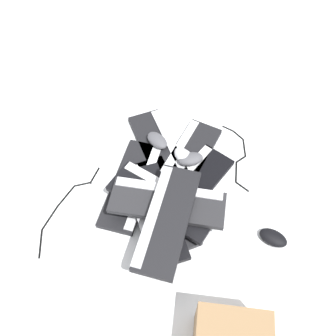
{
  "coord_description": "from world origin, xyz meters",
  "views": [
    {
      "loc": [
        -0.9,
        0.21,
        1.36
      ],
      "look_at": [
        -0.08,
        -0.06,
        0.07
      ],
      "focal_mm": 40.0,
      "sensor_mm": 36.0,
      "label": 1
    }
  ],
  "objects_px": {
    "keyboard_0": "(159,149)",
    "keyboard_7": "(167,202)",
    "keyboard_1": "(132,185)",
    "keyboard_4": "(186,160)",
    "keyboard_5": "(154,213)",
    "mouse_1": "(273,238)",
    "mouse_3": "(184,157)",
    "keyboard_3": "(191,187)",
    "keyboard_2": "(162,204)",
    "keyboard_8": "(167,218)",
    "mouse_0": "(191,159)",
    "mouse_2": "(157,140)",
    "keyboard_6": "(162,200)"
  },
  "relations": [
    {
      "from": "keyboard_4",
      "to": "keyboard_6",
      "type": "relative_size",
      "value": 0.96
    },
    {
      "from": "keyboard_8",
      "to": "keyboard_0",
      "type": "bearing_deg",
      "value": -13.08
    },
    {
      "from": "keyboard_4",
      "to": "keyboard_5",
      "type": "relative_size",
      "value": 0.94
    },
    {
      "from": "keyboard_3",
      "to": "keyboard_4",
      "type": "bearing_deg",
      "value": -12.68
    },
    {
      "from": "keyboard_5",
      "to": "keyboard_7",
      "type": "distance_m",
      "value": 0.08
    },
    {
      "from": "keyboard_2",
      "to": "mouse_3",
      "type": "relative_size",
      "value": 4.07
    },
    {
      "from": "keyboard_1",
      "to": "keyboard_4",
      "type": "xyz_separation_m",
      "value": [
        0.05,
        -0.26,
        0.0
      ]
    },
    {
      "from": "keyboard_5",
      "to": "keyboard_0",
      "type": "bearing_deg",
      "value": -20.87
    },
    {
      "from": "keyboard_0",
      "to": "mouse_1",
      "type": "height_order",
      "value": "mouse_1"
    },
    {
      "from": "keyboard_3",
      "to": "mouse_2",
      "type": "relative_size",
      "value": 4.08
    },
    {
      "from": "keyboard_5",
      "to": "keyboard_8",
      "type": "bearing_deg",
      "value": -161.19
    },
    {
      "from": "keyboard_3",
      "to": "mouse_1",
      "type": "xyz_separation_m",
      "value": [
        -0.32,
        -0.22,
        0.01
      ]
    },
    {
      "from": "keyboard_0",
      "to": "keyboard_6",
      "type": "bearing_deg",
      "value": 164.95
    },
    {
      "from": "keyboard_1",
      "to": "keyboard_7",
      "type": "height_order",
      "value": "keyboard_7"
    },
    {
      "from": "keyboard_2",
      "to": "keyboard_8",
      "type": "xyz_separation_m",
      "value": [
        -0.13,
        0.02,
        0.12
      ]
    },
    {
      "from": "keyboard_1",
      "to": "keyboard_0",
      "type": "bearing_deg",
      "value": -49.24
    },
    {
      "from": "keyboard_8",
      "to": "mouse_0",
      "type": "bearing_deg",
      "value": -35.23
    },
    {
      "from": "keyboard_8",
      "to": "keyboard_4",
      "type": "bearing_deg",
      "value": -31.84
    },
    {
      "from": "keyboard_2",
      "to": "keyboard_5",
      "type": "relative_size",
      "value": 1.01
    },
    {
      "from": "keyboard_0",
      "to": "keyboard_1",
      "type": "relative_size",
      "value": 0.99
    },
    {
      "from": "keyboard_2",
      "to": "keyboard_3",
      "type": "relative_size",
      "value": 1.0
    },
    {
      "from": "keyboard_0",
      "to": "keyboard_8",
      "type": "xyz_separation_m",
      "value": [
        -0.4,
        0.09,
        0.12
      ]
    },
    {
      "from": "keyboard_4",
      "to": "mouse_2",
      "type": "distance_m",
      "value": 0.16
    },
    {
      "from": "mouse_1",
      "to": "mouse_3",
      "type": "xyz_separation_m",
      "value": [
        0.45,
        0.21,
        0.03
      ]
    },
    {
      "from": "keyboard_0",
      "to": "mouse_2",
      "type": "relative_size",
      "value": 4.07
    },
    {
      "from": "keyboard_4",
      "to": "keyboard_0",
      "type": "bearing_deg",
      "value": 45.02
    },
    {
      "from": "keyboard_0",
      "to": "keyboard_7",
      "type": "bearing_deg",
      "value": 167.89
    },
    {
      "from": "mouse_0",
      "to": "mouse_3",
      "type": "height_order",
      "value": "same"
    },
    {
      "from": "keyboard_4",
      "to": "keyboard_7",
      "type": "bearing_deg",
      "value": 143.67
    },
    {
      "from": "keyboard_2",
      "to": "mouse_0",
      "type": "distance_m",
      "value": 0.23
    },
    {
      "from": "mouse_0",
      "to": "mouse_3",
      "type": "distance_m",
      "value": 0.03
    },
    {
      "from": "keyboard_3",
      "to": "keyboard_2",
      "type": "bearing_deg",
      "value": 105.29
    },
    {
      "from": "keyboard_4",
      "to": "mouse_2",
      "type": "xyz_separation_m",
      "value": [
        0.12,
        0.1,
        0.04
      ]
    },
    {
      "from": "keyboard_3",
      "to": "mouse_3",
      "type": "distance_m",
      "value": 0.14
    },
    {
      "from": "keyboard_0",
      "to": "keyboard_7",
      "type": "distance_m",
      "value": 0.34
    },
    {
      "from": "mouse_0",
      "to": "mouse_3",
      "type": "xyz_separation_m",
      "value": [
        0.02,
        0.02,
        0.0
      ]
    },
    {
      "from": "keyboard_2",
      "to": "keyboard_7",
      "type": "distance_m",
      "value": 0.1
    },
    {
      "from": "keyboard_0",
      "to": "mouse_2",
      "type": "xyz_separation_m",
      "value": [
        0.02,
        0.0,
        0.04
      ]
    },
    {
      "from": "keyboard_3",
      "to": "keyboard_8",
      "type": "relative_size",
      "value": 1.0
    },
    {
      "from": "keyboard_2",
      "to": "mouse_0",
      "type": "bearing_deg",
      "value": -49.58
    },
    {
      "from": "keyboard_4",
      "to": "keyboard_6",
      "type": "bearing_deg",
      "value": 138.17
    },
    {
      "from": "mouse_2",
      "to": "mouse_3",
      "type": "relative_size",
      "value": 1.0
    },
    {
      "from": "keyboard_1",
      "to": "mouse_0",
      "type": "relative_size",
      "value": 4.1
    },
    {
      "from": "mouse_1",
      "to": "mouse_3",
      "type": "distance_m",
      "value": 0.49
    },
    {
      "from": "keyboard_0",
      "to": "keyboard_5",
      "type": "distance_m",
      "value": 0.34
    },
    {
      "from": "keyboard_8",
      "to": "mouse_1",
      "type": "relative_size",
      "value": 4.09
    },
    {
      "from": "keyboard_1",
      "to": "keyboard_6",
      "type": "xyz_separation_m",
      "value": [
        -0.14,
        -0.09,
        0.06
      ]
    },
    {
      "from": "keyboard_0",
      "to": "mouse_1",
      "type": "xyz_separation_m",
      "value": [
        -0.55,
        -0.29,
        0.01
      ]
    },
    {
      "from": "keyboard_0",
      "to": "keyboard_3",
      "type": "xyz_separation_m",
      "value": [
        -0.23,
        -0.06,
        0.0
      ]
    },
    {
      "from": "keyboard_7",
      "to": "keyboard_4",
      "type": "bearing_deg",
      "value": -36.33
    }
  ]
}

